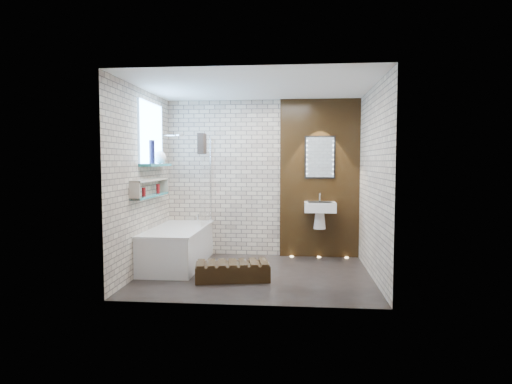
# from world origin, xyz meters

# --- Properties ---
(ground) EXTENTS (3.20, 3.20, 0.00)m
(ground) POSITION_xyz_m (0.00, 0.00, 0.00)
(ground) COLOR black
(ground) RESTS_ON ground
(room_shell) EXTENTS (3.24, 3.20, 2.60)m
(room_shell) POSITION_xyz_m (0.00, 0.00, 1.30)
(room_shell) COLOR gray
(room_shell) RESTS_ON ground
(walnut_panel) EXTENTS (1.30, 0.06, 2.60)m
(walnut_panel) POSITION_xyz_m (0.95, 1.27, 1.30)
(walnut_panel) COLOR black
(walnut_panel) RESTS_ON ground
(clerestory_window) EXTENTS (0.18, 1.00, 0.94)m
(clerestory_window) POSITION_xyz_m (-1.57, 0.35, 1.90)
(clerestory_window) COLOR #7FADE0
(clerestory_window) RESTS_ON room_shell
(display_niche) EXTENTS (0.14, 1.30, 0.26)m
(display_niche) POSITION_xyz_m (-1.53, 0.15, 1.20)
(display_niche) COLOR teal
(display_niche) RESTS_ON room_shell
(bathtub) EXTENTS (0.79, 1.74, 0.70)m
(bathtub) POSITION_xyz_m (-1.22, 0.45, 0.29)
(bathtub) COLOR white
(bathtub) RESTS_ON ground
(bath_screen) EXTENTS (0.01, 0.78, 1.40)m
(bath_screen) POSITION_xyz_m (-0.87, 0.89, 1.28)
(bath_screen) COLOR white
(bath_screen) RESTS_ON bathtub
(towel) EXTENTS (0.09, 0.24, 0.32)m
(towel) POSITION_xyz_m (-0.87, 0.60, 1.85)
(towel) COLOR black
(towel) RESTS_ON bath_screen
(shower_head) EXTENTS (0.18, 0.18, 0.02)m
(shower_head) POSITION_xyz_m (-1.30, 0.95, 2.00)
(shower_head) COLOR silver
(shower_head) RESTS_ON room_shell
(washbasin) EXTENTS (0.50, 0.36, 0.58)m
(washbasin) POSITION_xyz_m (0.95, 1.07, 0.79)
(washbasin) COLOR white
(washbasin) RESTS_ON walnut_panel
(led_mirror) EXTENTS (0.50, 0.02, 0.70)m
(led_mirror) POSITION_xyz_m (0.95, 1.23, 1.65)
(led_mirror) COLOR black
(led_mirror) RESTS_ON walnut_panel
(walnut_step) EXTENTS (1.04, 0.61, 0.22)m
(walnut_step) POSITION_xyz_m (-0.27, -0.30, 0.11)
(walnut_step) COLOR black
(walnut_step) RESTS_ON ground
(niche_bottles) EXTENTS (0.06, 0.89, 0.14)m
(niche_bottles) POSITION_xyz_m (-1.53, 0.01, 1.16)
(niche_bottles) COLOR maroon
(niche_bottles) RESTS_ON display_niche
(sill_vases) EXTENTS (0.19, 0.50, 0.34)m
(sill_vases) POSITION_xyz_m (-1.50, 0.41, 1.66)
(sill_vases) COLOR #131536
(sill_vases) RESTS_ON clerestory_window
(floor_uplights) EXTENTS (0.96, 0.06, 0.01)m
(floor_uplights) POSITION_xyz_m (0.95, 1.20, 0.01)
(floor_uplights) COLOR #FFD899
(floor_uplights) RESTS_ON ground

